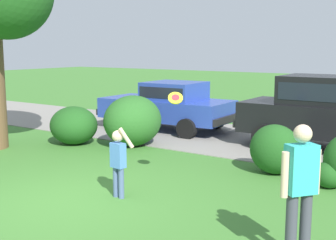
{
  "coord_description": "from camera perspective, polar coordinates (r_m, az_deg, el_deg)",
  "views": [
    {
      "loc": [
        5.68,
        -5.14,
        2.63
      ],
      "look_at": [
        0.31,
        2.71,
        1.1
      ],
      "focal_mm": 48.21,
      "sensor_mm": 36.0,
      "label": 1
    }
  ],
  "objects": [
    {
      "name": "frisbee",
      "position": [
        8.46,
        0.95,
        2.8
      ],
      "size": [
        0.33,
        0.24,
        0.3
      ],
      "color": "yellow"
    },
    {
      "name": "shrub_centre",
      "position": [
        9.72,
        13.36,
        -3.62
      ],
      "size": [
        1.06,
        0.9,
        1.05
      ],
      "color": "#1E511C",
      "rests_on": "ground"
    },
    {
      "name": "adult_onlooker",
      "position": [
        5.69,
        16.37,
        -8.09
      ],
      "size": [
        0.39,
        0.44,
        1.74
      ],
      "color": "#3F3F4C",
      "rests_on": "ground"
    },
    {
      "name": "driveway_strip",
      "position": [
        13.23,
        8.26,
        -2.37
      ],
      "size": [
        28.0,
        4.4,
        0.02
      ],
      "primitive_type": "cube",
      "color": "gray",
      "rests_on": "ground"
    },
    {
      "name": "shrub_near_tree",
      "position": [
        12.65,
        -11.96,
        -0.78
      ],
      "size": [
        1.32,
        1.26,
        1.05
      ],
      "color": "#1E511C",
      "rests_on": "ground"
    },
    {
      "name": "ground_plane",
      "position": [
        8.1,
        -12.92,
        -10.04
      ],
      "size": [
        80.0,
        80.0,
        0.0
      ],
      "primitive_type": "plane",
      "color": "#3D752D"
    },
    {
      "name": "parked_suv",
      "position": [
        12.22,
        20.0,
        1.29
      ],
      "size": [
        4.71,
        2.12,
        1.92
      ],
      "color": "black",
      "rests_on": "ground"
    },
    {
      "name": "shrub_centre_left",
      "position": [
        12.17,
        -4.5,
        -0.09
      ],
      "size": [
        1.48,
        1.68,
        1.37
      ],
      "color": "#286023",
      "rests_on": "ground"
    },
    {
      "name": "parked_sedan",
      "position": [
        14.42,
        0.09,
        2.04
      ],
      "size": [
        4.47,
        2.23,
        1.56
      ],
      "color": "#28429E",
      "rests_on": "ground"
    },
    {
      "name": "child_thrower",
      "position": [
        7.97,
        -6.31,
        -4.81
      ],
      "size": [
        0.46,
        0.24,
        1.29
      ],
      "color": "#4C608C",
      "rests_on": "ground"
    }
  ]
}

